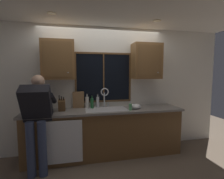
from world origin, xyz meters
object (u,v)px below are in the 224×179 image
(knife_block, at_px, (62,105))
(bottle_green_glass, at_px, (98,102))
(cutting_board, at_px, (78,100))
(mixing_bowl, at_px, (136,106))
(person_standing, at_px, (37,114))
(bottle_amber_small, at_px, (87,102))
(soap_dispenser, at_px, (130,107))
(bottle_tall_clear, at_px, (92,103))

(knife_block, distance_m, bottle_green_glass, 0.72)
(cutting_board, xyz_separation_m, mixing_bowl, (1.10, -0.29, -0.12))
(person_standing, bearing_deg, bottle_amber_small, 33.68)
(cutting_board, bearing_deg, bottle_amber_small, 2.15)
(person_standing, distance_m, bottle_green_glass, 1.18)
(knife_block, height_order, cutting_board, cutting_board)
(soap_dispenser, relative_size, bottle_green_glass, 0.63)
(cutting_board, bearing_deg, knife_block, -146.97)
(cutting_board, height_order, bottle_green_glass, cutting_board)
(mixing_bowl, bearing_deg, bottle_amber_small, 162.36)
(knife_block, height_order, soap_dispenser, knife_block)
(bottle_tall_clear, bearing_deg, mixing_bowl, -15.64)
(knife_block, height_order, bottle_green_glass, knife_block)
(knife_block, bearing_deg, mixing_bowl, -3.68)
(person_standing, height_order, cutting_board, person_standing)
(mixing_bowl, bearing_deg, cutting_board, 165.31)
(person_standing, distance_m, knife_block, 0.50)
(bottle_green_glass, height_order, bottle_tall_clear, bottle_green_glass)
(knife_block, relative_size, bottle_amber_small, 1.12)
(cutting_board, relative_size, soap_dispenser, 1.96)
(bottle_amber_small, bearing_deg, cutting_board, -177.85)
(bottle_tall_clear, distance_m, bottle_amber_small, 0.11)
(soap_dispenser, bearing_deg, bottle_green_glass, 145.72)
(knife_block, distance_m, soap_dispenser, 1.27)
(bottle_green_glass, bearing_deg, mixing_bowl, -22.35)
(soap_dispenser, bearing_deg, bottle_amber_small, 153.50)
(knife_block, distance_m, cutting_board, 0.37)
(person_standing, distance_m, bottle_amber_small, 1.00)
(bottle_green_glass, bearing_deg, bottle_tall_clear, -153.79)
(cutting_board, relative_size, mixing_bowl, 1.67)
(person_standing, xyz_separation_m, bottle_amber_small, (0.83, 0.55, 0.07))
(bottle_amber_small, bearing_deg, bottle_tall_clear, -33.45)
(bottle_green_glass, bearing_deg, person_standing, -152.10)
(mixing_bowl, height_order, bottle_green_glass, bottle_green_glass)
(knife_block, relative_size, mixing_bowl, 1.58)
(mixing_bowl, xyz_separation_m, bottle_amber_small, (-0.92, 0.29, 0.07))
(mixing_bowl, relative_size, bottle_tall_clear, 0.80)
(knife_block, relative_size, bottle_tall_clear, 1.26)
(cutting_board, bearing_deg, mixing_bowl, -14.69)
(person_standing, relative_size, knife_block, 4.96)
(cutting_board, relative_size, bottle_amber_small, 1.19)
(mixing_bowl, height_order, soap_dispenser, soap_dispenser)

